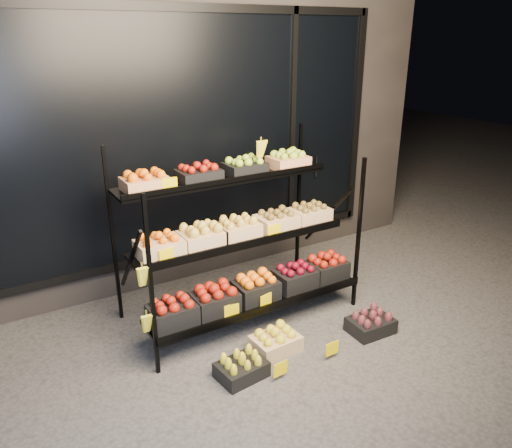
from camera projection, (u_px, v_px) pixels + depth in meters
ground at (277, 345)px, 4.34m from camera, size 24.00×24.00×0.00m
building at (157, 106)px, 5.78m from camera, size 6.00×2.08×3.50m
display_rack at (241, 239)px, 4.53m from camera, size 2.18×1.02×1.73m
tag_floor_a at (280, 373)px, 3.88m from camera, size 0.13×0.01×0.12m
tag_floor_b at (332, 353)px, 4.13m from camera, size 0.13×0.01×0.12m
floor_crate_midleft at (241, 367)px, 3.91m from camera, size 0.40×0.32×0.19m
floor_crate_midright at (276, 341)px, 4.24m from camera, size 0.40×0.30×0.20m
floor_crate_right at (371, 323)px, 4.50m from camera, size 0.40×0.30×0.20m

